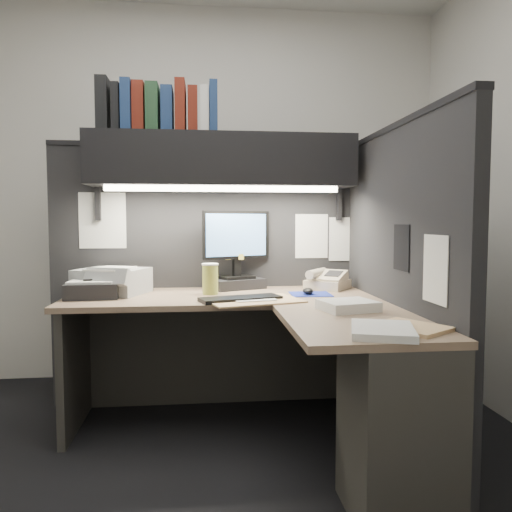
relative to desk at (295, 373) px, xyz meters
name	(u,v)px	position (x,y,z in m)	size (l,w,h in m)	color
floor	(203,470)	(-0.43, 0.00, -0.44)	(3.50, 3.50, 0.00)	black
wall_back	(201,194)	(-0.43, 1.50, 0.91)	(3.50, 0.04, 2.70)	silver
wall_front	(200,78)	(-0.43, -1.50, 0.91)	(3.50, 0.04, 2.70)	silver
partition_back	(207,276)	(-0.40, 0.93, 0.36)	(1.90, 0.06, 1.60)	black
partition_right	(396,289)	(0.55, 0.18, 0.36)	(0.06, 1.50, 1.60)	black
desk	(295,373)	(0.00, 0.00, 0.00)	(1.70, 1.53, 0.73)	#816552
overhead_shelf	(222,161)	(-0.30, 0.75, 1.06)	(1.55, 0.34, 0.30)	black
task_light_tube	(223,189)	(-0.30, 0.61, 0.89)	(0.04, 0.04, 1.32)	white
monitor	(237,258)	(-0.21, 0.81, 0.48)	(0.42, 0.31, 0.48)	black
keyboard	(240,299)	(-0.23, 0.35, 0.30)	(0.43, 0.14, 0.02)	black
mousepad	(310,294)	(0.19, 0.53, 0.29)	(0.23, 0.20, 0.00)	navy
mouse	(308,291)	(0.17, 0.51, 0.31)	(0.06, 0.10, 0.04)	black
telephone	(328,282)	(0.34, 0.74, 0.33)	(0.22, 0.23, 0.09)	#C5B597
coffee_cup	(210,280)	(-0.38, 0.59, 0.37)	(0.09, 0.09, 0.17)	#A7AC44
printer	(112,281)	(-0.94, 0.68, 0.36)	(0.36, 0.31, 0.14)	#9A9EA0
notebook_stack	(93,290)	(-1.01, 0.54, 0.33)	(0.28, 0.23, 0.08)	black
open_folder	(254,300)	(-0.16, 0.32, 0.29)	(0.47, 0.31, 0.01)	tan
paper_stack_a	(348,306)	(0.25, 0.01, 0.31)	(0.24, 0.20, 0.05)	white
paper_stack_b	(382,330)	(0.23, -0.48, 0.30)	(0.22, 0.28, 0.03)	white
manila_stack	(410,327)	(0.37, -0.41, 0.29)	(0.21, 0.27, 0.02)	tan
binder_row	(157,110)	(-0.68, 0.76, 1.35)	(0.68, 0.25, 0.30)	black
pinned_papers	(276,237)	(0.00, 0.56, 0.61)	(1.76, 1.31, 0.51)	white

